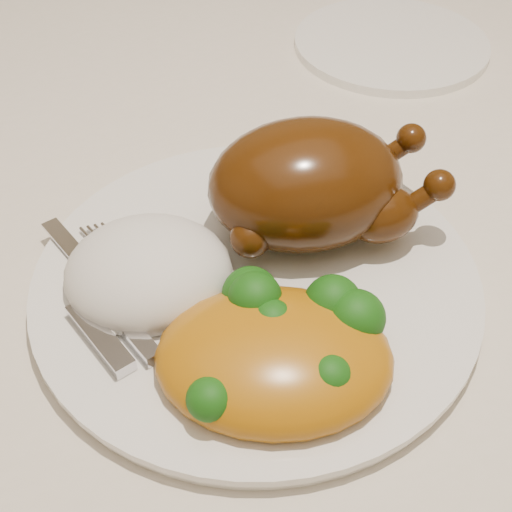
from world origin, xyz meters
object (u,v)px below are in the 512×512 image
object	(u,v)px
side_plate	(391,44)
roast_chicken	(311,184)
dining_table	(293,267)
dinner_plate	(256,283)

from	to	relation	value
side_plate	roast_chicken	xyz separation A→B (m)	(-0.20, -0.26, 0.05)
dining_table	roast_chicken	xyz separation A→B (m)	(-0.02, -0.07, 0.16)
dinner_plate	side_plate	xyz separation A→B (m)	(0.25, 0.29, -0.00)
dining_table	side_plate	world-z (taller)	side_plate
dinner_plate	roast_chicken	world-z (taller)	roast_chicken
side_plate	roast_chicken	distance (m)	0.33
dining_table	side_plate	distance (m)	0.28
dining_table	dinner_plate	size ratio (longest dim) A/B	5.18
dinner_plate	side_plate	world-z (taller)	dinner_plate
dinner_plate	dining_table	bearing A→B (deg)	56.15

